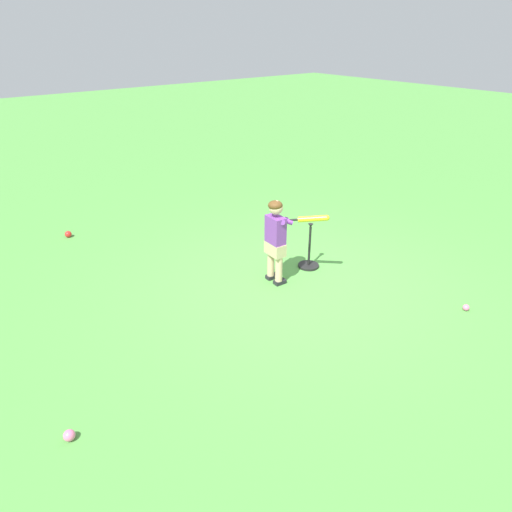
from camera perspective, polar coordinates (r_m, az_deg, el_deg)
The scene contains 6 objects.
ground_plane at distance 5.99m, azimuth 5.73°, elevation -3.35°, with size 40.00×40.00×0.00m, color #519942.
child_batter at distance 5.73m, azimuth 2.64°, elevation 2.64°, with size 0.58×0.60×1.08m.
play_ball_center_lawn at distance 4.22m, azimuth -21.56°, elevation -19.44°, with size 0.09×0.09×0.09m, color pink.
play_ball_far_left at distance 7.78m, azimuth -21.67°, elevation 2.46°, with size 0.10×0.10×0.10m, color red.
play_ball_behind_batter at distance 5.92m, azimuth 23.96°, elevation -5.69°, with size 0.07×0.07×0.07m, color pink.
batting_tee at distance 6.36m, azimuth 6.37°, elevation -0.44°, with size 0.28×0.28×0.62m.
Camera 1 is at (-3.69, 3.69, 2.95)m, focal length 33.23 mm.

